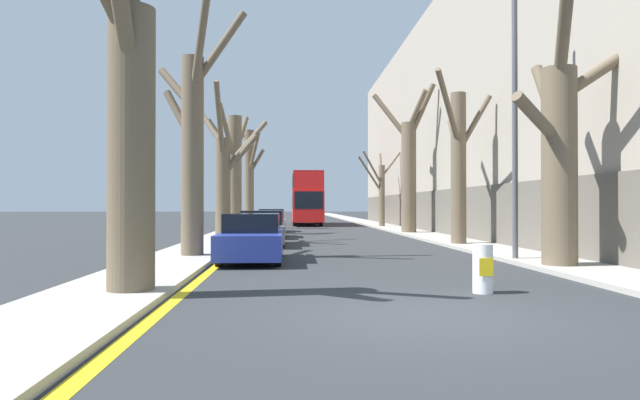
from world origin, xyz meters
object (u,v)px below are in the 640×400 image
object	(u,v)px
street_tree_right_0	(561,150)
double_decker_bus	(306,196)
street_tree_right_2	(409,169)
street_tree_right_3	(381,189)
parked_car_1	(262,229)
street_tree_left_2	(225,178)
parked_car_3	(271,221)
street_tree_left_1	(193,143)
parked_car_2	(268,225)
traffic_bollard	(483,269)
street_tree_left_4	(249,176)
parked_car_0	(252,239)
street_tree_left_3	(234,170)
street_tree_right_1	(458,163)
street_tree_left_0	(130,129)
lamp_post	(512,99)

from	to	relation	value
street_tree_right_0	double_decker_bus	size ratio (longest dim) A/B	0.63
street_tree_right_2	double_decker_bus	size ratio (longest dim) A/B	0.75
street_tree_right_3	parked_car_1	world-z (taller)	street_tree_right_3
street_tree_right_2	parked_car_1	bearing A→B (deg)	-132.15
street_tree_left_2	parked_car_3	xyz separation A→B (m)	(1.70, 10.80, -2.18)
street_tree_left_2	street_tree_right_2	size ratio (longest dim) A/B	0.79
double_decker_bus	street_tree_left_1	bearing A→B (deg)	-98.18
street_tree_left_1	street_tree_right_2	distance (m)	17.47
parked_car_2	traffic_bollard	size ratio (longest dim) A/B	4.90
street_tree_left_4	parked_car_1	distance (m)	17.05
street_tree_left_1	parked_car_3	size ratio (longest dim) A/B	1.98
street_tree_right_0	parked_car_3	xyz separation A→B (m)	(-8.03, 21.57, -2.40)
street_tree_left_1	traffic_bollard	world-z (taller)	street_tree_left_1
street_tree_right_0	parked_car_2	bearing A→B (deg)	118.05
street_tree_right_0	street_tree_right_2	bearing A→B (deg)	90.30
parked_car_0	parked_car_1	xyz separation A→B (m)	(0.00, 6.60, 0.01)
street_tree_left_3	street_tree_right_0	distance (m)	21.00
street_tree_left_1	street_tree_left_3	bearing A→B (deg)	90.62
street_tree_left_2	street_tree_right_1	bearing A→B (deg)	-14.17
parked_car_3	parked_car_1	bearing A→B (deg)	-90.00
street_tree_right_3	parked_car_0	bearing A→B (deg)	-107.56
street_tree_left_4	parked_car_3	bearing A→B (deg)	-68.84
parked_car_0	parked_car_1	bearing A→B (deg)	90.00
street_tree_left_1	traffic_bollard	xyz separation A→B (m)	(6.57, -7.29, -3.12)
street_tree_left_0	street_tree_left_2	distance (m)	14.63
street_tree_right_1	street_tree_right_0	bearing A→B (deg)	-89.04
street_tree_right_2	street_tree_right_3	distance (m)	9.86
street_tree_right_3	parked_car_1	bearing A→B (deg)	-113.21
street_tree_right_3	parked_car_1	size ratio (longest dim) A/B	1.44
street_tree_left_0	street_tree_right_2	bearing A→B (deg)	66.10
double_decker_bus	parked_car_3	world-z (taller)	double_decker_bus
street_tree_left_4	street_tree_right_2	world-z (taller)	street_tree_right_2
street_tree_left_0	street_tree_left_1	distance (m)	7.45
street_tree_left_0	street_tree_left_3	distance (m)	22.30
street_tree_left_1	traffic_bollard	bearing A→B (deg)	-47.95
street_tree_left_2	street_tree_right_3	world-z (taller)	street_tree_left_2
street_tree_right_3	lamp_post	bearing A→B (deg)	-91.01
street_tree_right_2	double_decker_bus	xyz separation A→B (m)	(-5.34, 16.59, -1.30)
street_tree_left_3	traffic_bollard	bearing A→B (deg)	-73.09
double_decker_bus	street_tree_left_4	bearing A→B (deg)	-116.35
street_tree_left_0	street_tree_right_0	size ratio (longest dim) A/B	1.00
street_tree_right_2	parked_car_2	distance (m)	9.03
street_tree_left_4	parked_car_3	size ratio (longest dim) A/B	1.92
street_tree_left_3	double_decker_bus	world-z (taller)	street_tree_left_3
street_tree_left_2	lamp_post	bearing A→B (deg)	-43.90
parked_car_1	parked_car_3	size ratio (longest dim) A/B	1.16
parked_car_3	traffic_bollard	xyz separation A→B (m)	(4.70, -25.29, -0.21)
street_tree_right_2	traffic_bollard	distance (m)	22.23
street_tree_left_2	street_tree_right_3	distance (m)	19.62
street_tree_left_3	traffic_bollard	world-z (taller)	street_tree_left_3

